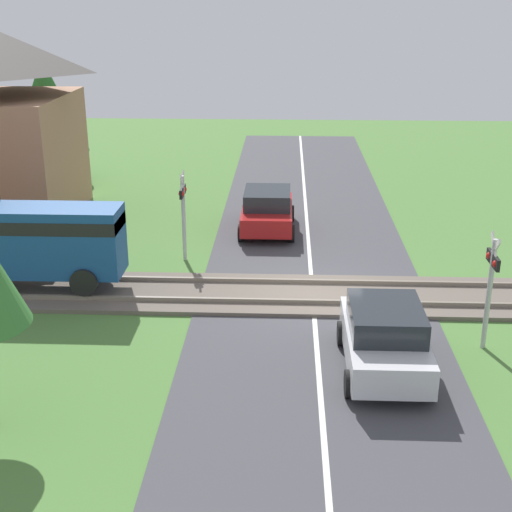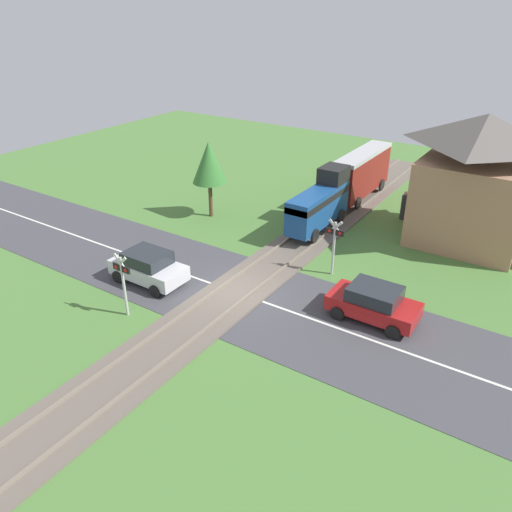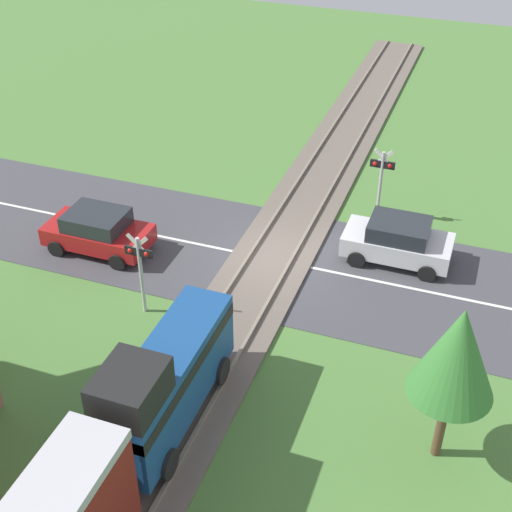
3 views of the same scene
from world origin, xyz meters
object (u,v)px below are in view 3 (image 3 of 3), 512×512
at_px(car_far_side, 98,231).
at_px(crossing_signal_east_approach, 140,263).
at_px(car_near_crossing, 398,241).
at_px(train, 95,485).
at_px(crossing_signal_west_approach, 381,174).

height_order(car_far_side, crossing_signal_east_approach, crossing_signal_east_approach).
xyz_separation_m(car_far_side, crossing_signal_east_approach, (-3.06, 2.53, 1.05)).
height_order(car_near_crossing, car_far_side, car_near_crossing).
height_order(train, car_far_side, train).
xyz_separation_m(train, car_near_crossing, (-4.01, -12.83, -1.06)).
xyz_separation_m(car_near_crossing, car_far_side, (9.90, 2.88, -0.03)).
bearing_deg(crossing_signal_east_approach, train, 110.87).
bearing_deg(car_far_side, crossing_signal_east_approach, 140.42).
height_order(car_near_crossing, crossing_signal_east_approach, crossing_signal_east_approach).
bearing_deg(car_far_side, crossing_signal_west_approach, -148.18).
height_order(train, crossing_signal_east_approach, train).
distance_m(car_far_side, crossing_signal_east_approach, 4.11).
xyz_separation_m(train, crossing_signal_east_approach, (2.83, -7.42, -0.03)).
bearing_deg(car_near_crossing, crossing_signal_west_approach, -64.89).
relative_size(car_near_crossing, crossing_signal_west_approach, 1.28).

